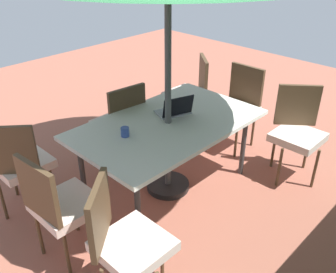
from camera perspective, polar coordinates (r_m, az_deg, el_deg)
name	(u,v)px	position (r m, az deg, el deg)	size (l,w,h in m)	color
ground_plane	(168,188)	(3.94, 0.00, -7.93)	(10.00, 10.00, 0.02)	#935442
dining_table	(168,127)	(3.55, 0.00, 1.42)	(1.80, 1.08, 0.77)	silver
chair_east	(59,203)	(2.99, -16.31, -9.75)	(0.48, 0.47, 0.98)	beige
chair_northeast	(124,239)	(2.61, -6.81, -15.26)	(0.58, 0.59, 0.98)	beige
chair_west	(238,103)	(4.52, 10.62, 4.99)	(0.46, 0.46, 0.98)	beige
chair_southeast	(19,161)	(3.60, -21.84, -3.53)	(0.58, 0.59, 0.98)	beige
chair_south	(121,121)	(4.07, -7.24, 2.40)	(0.47, 0.48, 0.98)	beige
chair_northwest	(297,129)	(4.10, 19.19, 1.11)	(0.58, 0.58, 0.98)	beige
chair_southwest	(191,91)	(4.83, 3.57, 7.04)	(0.59, 0.58, 0.98)	beige
laptop	(175,110)	(3.66, 1.03, 4.06)	(0.38, 0.33, 0.21)	gray
cup	(125,132)	(3.30, -6.60, 0.71)	(0.07, 0.07, 0.08)	#334C99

